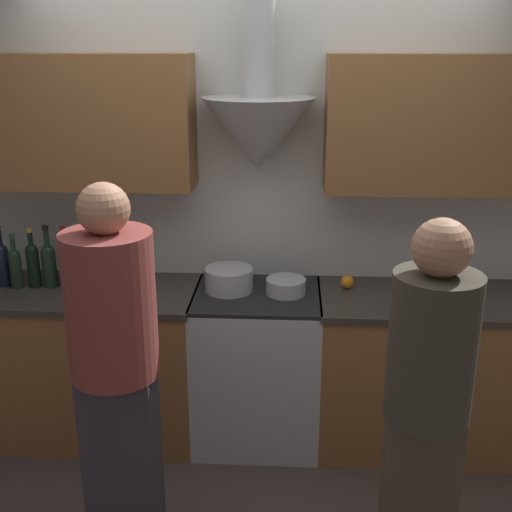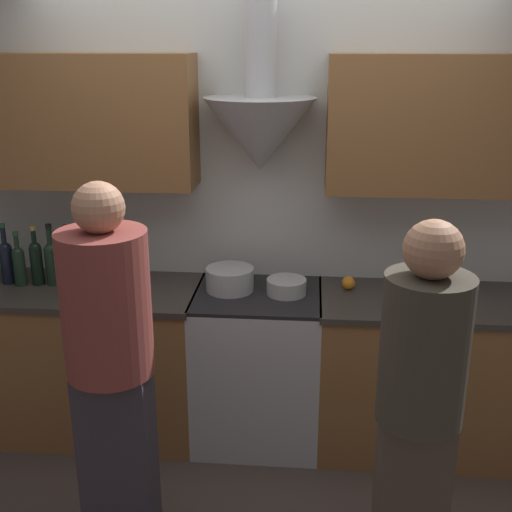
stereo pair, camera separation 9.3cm
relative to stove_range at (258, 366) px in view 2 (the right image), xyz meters
The scene contains 17 objects.
ground_plane 0.55m from the stove_range, 90.00° to the right, with size 12.00×12.00×0.00m, color #423833.
wall_back 1.06m from the stove_range, 93.88° to the left, with size 8.40×0.59×2.60m.
counter_left 1.03m from the stove_range, behind, with size 1.39×0.62×0.90m.
counter_right 0.98m from the stove_range, ahead, with size 1.29×0.62×0.90m.
stove_range is the anchor object (origin of this frame).
wine_bottle_2 1.54m from the stove_range, behind, with size 0.07×0.07×0.35m.
wine_bottle_3 1.46m from the stove_range, behind, with size 0.07×0.07×0.31m.
wine_bottle_4 1.38m from the stove_range, behind, with size 0.07×0.07×0.34m.
wine_bottle_5 1.30m from the stove_range, behind, with size 0.08×0.08×0.35m.
wine_bottle_6 1.21m from the stove_range, behind, with size 0.07×0.07×0.36m.
wine_bottle_7 1.14m from the stove_range, behind, with size 0.08×0.08×0.34m.
wine_bottle_8 1.05m from the stove_range, behind, with size 0.07×0.07×0.34m.
stock_pot 0.53m from the stove_range, 166.95° to the left, with size 0.26×0.26×0.13m.
mixing_bowl 0.51m from the stove_range, ahead, with size 0.22×0.22×0.08m.
orange_fruit 0.70m from the stove_range, 11.92° to the left, with size 0.07×0.07×0.07m.
person_foreground_left 1.17m from the stove_range, 120.17° to the right, with size 0.36×0.36×1.71m.
person_foreground_right 1.44m from the stove_range, 59.63° to the right, with size 0.31×0.31×1.65m.
Camera 2 is at (0.27, -2.94, 2.21)m, focal length 45.00 mm.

